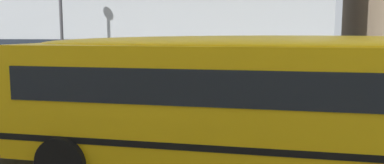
{
  "coord_description": "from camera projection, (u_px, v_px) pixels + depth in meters",
  "views": [
    {
      "loc": [
        -0.32,
        -8.76,
        2.8
      ],
      "look_at": [
        -1.77,
        -0.72,
        1.77
      ],
      "focal_mm": 36.46,
      "sensor_mm": 36.0,
      "label": 1
    }
  ],
  "objects": [
    {
      "name": "school_bus",
      "position": [
        277.0,
        96.0,
        7.25
      ],
      "size": [
        12.37,
        3.13,
        2.75
      ],
      "rotation": [
        0.0,
        0.0,
        3.11
      ],
      "color": "yellow",
      "rests_on": "ground_plane"
    },
    {
      "name": "sidewalk_far",
      "position": [
        269.0,
        99.0,
        16.42
      ],
      "size": [
        120.0,
        3.0,
        0.01
      ],
      "primitive_type": "cube",
      "color": "gray",
      "rests_on": "ground_plane"
    },
    {
      "name": "lane_centreline",
      "position": [
        274.0,
        157.0,
        8.84
      ],
      "size": [
        110.0,
        0.16,
        0.01
      ],
      "primitive_type": "cube",
      "color": "silver",
      "rests_on": "ground_plane"
    },
    {
      "name": "ground_plane",
      "position": [
        274.0,
        157.0,
        8.85
      ],
      "size": [
        400.0,
        400.0,
        0.0
      ],
      "primitive_type": "plane",
      "color": "#54514F"
    }
  ]
}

